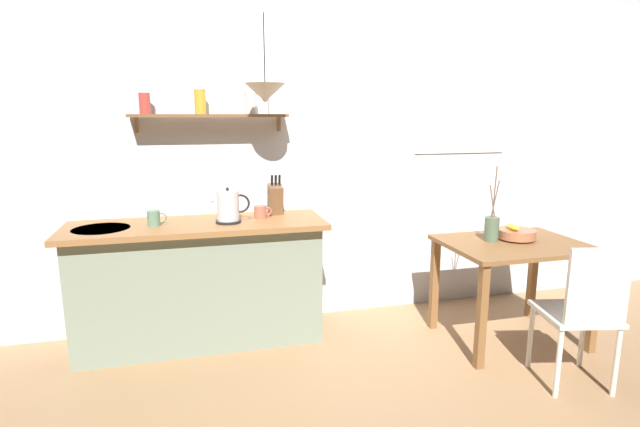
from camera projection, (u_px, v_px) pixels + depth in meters
name	position (u px, v px, depth m)	size (l,w,h in m)	color
ground_plane	(341.00, 344.00, 3.69)	(14.00, 14.00, 0.00)	#A87F56
back_wall	(343.00, 155.00, 4.09)	(6.80, 0.11, 2.70)	silver
kitchen_counter	(200.00, 282.00, 3.66)	(1.83, 0.63, 0.92)	gray
wall_shelf	(208.00, 110.00, 3.60)	(1.14, 0.20, 0.31)	brown
dining_table	(513.00, 258.00, 3.65)	(1.00, 0.76, 0.76)	brown
dining_chair_near	(583.00, 309.00, 3.00)	(0.50, 0.50, 0.94)	white
fruit_bowl	(516.00, 233.00, 3.70)	(0.28, 0.28, 0.12)	#BC704C
twig_vase	(492.00, 228.00, 3.64)	(0.10, 0.10, 0.56)	#567056
electric_kettle	(228.00, 207.00, 3.53)	(0.27, 0.18, 0.26)	black
knife_block	(275.00, 199.00, 3.83)	(0.10, 0.18, 0.31)	brown
coffee_mug_by_sink	(154.00, 218.00, 3.44)	(0.13, 0.09, 0.11)	slate
coffee_mug_spare	(261.00, 212.00, 3.70)	(0.13, 0.09, 0.09)	#C6664C
pendant_lamp	(265.00, 92.00, 3.38)	(0.28, 0.28, 0.58)	black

